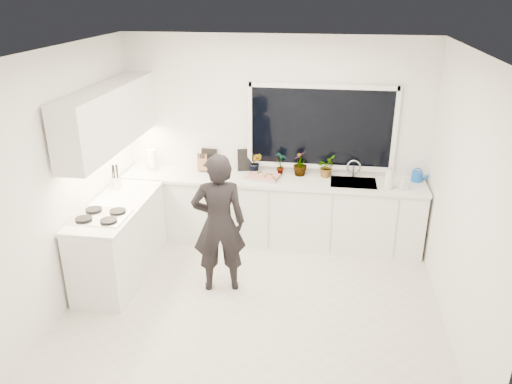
# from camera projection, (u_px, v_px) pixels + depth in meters

# --- Properties ---
(floor) EXTENTS (4.00, 3.50, 0.02)m
(floor) POSITION_uv_depth(u_px,v_px,m) (255.00, 302.00, 5.53)
(floor) COLOR beige
(floor) RESTS_ON ground
(wall_back) EXTENTS (4.00, 0.02, 2.70)m
(wall_back) POSITION_uv_depth(u_px,v_px,m) (275.00, 139.00, 6.62)
(wall_back) COLOR white
(wall_back) RESTS_ON ground
(wall_left) EXTENTS (0.02, 3.50, 2.70)m
(wall_left) POSITION_uv_depth(u_px,v_px,m) (68.00, 178.00, 5.29)
(wall_left) COLOR white
(wall_left) RESTS_ON ground
(wall_right) EXTENTS (0.02, 3.50, 2.70)m
(wall_right) POSITION_uv_depth(u_px,v_px,m) (464.00, 201.00, 4.74)
(wall_right) COLOR white
(wall_right) RESTS_ON ground
(ceiling) EXTENTS (4.00, 3.50, 0.02)m
(ceiling) POSITION_uv_depth(u_px,v_px,m) (255.00, 49.00, 4.49)
(ceiling) COLOR white
(ceiling) RESTS_ON wall_back
(window) EXTENTS (1.80, 0.02, 1.00)m
(window) POSITION_uv_depth(u_px,v_px,m) (321.00, 127.00, 6.43)
(window) COLOR black
(window) RESTS_ON wall_back
(base_cabinets_back) EXTENTS (3.92, 0.58, 0.88)m
(base_cabinets_back) POSITION_uv_depth(u_px,v_px,m) (271.00, 211.00, 6.68)
(base_cabinets_back) COLOR white
(base_cabinets_back) RESTS_ON floor
(base_cabinets_left) EXTENTS (0.58, 1.60, 0.88)m
(base_cabinets_left) POSITION_uv_depth(u_px,v_px,m) (120.00, 241.00, 5.91)
(base_cabinets_left) COLOR white
(base_cabinets_left) RESTS_ON floor
(countertop_back) EXTENTS (3.94, 0.62, 0.04)m
(countertop_back) POSITION_uv_depth(u_px,v_px,m) (272.00, 180.00, 6.50)
(countertop_back) COLOR silver
(countertop_back) RESTS_ON base_cabinets_back
(countertop_left) EXTENTS (0.62, 1.60, 0.04)m
(countertop_left) POSITION_uv_depth(u_px,v_px,m) (116.00, 206.00, 5.73)
(countertop_left) COLOR silver
(countertop_left) RESTS_ON base_cabinets_left
(upper_cabinets) EXTENTS (0.34, 2.10, 0.70)m
(upper_cabinets) POSITION_uv_depth(u_px,v_px,m) (110.00, 117.00, 5.70)
(upper_cabinets) COLOR white
(upper_cabinets) RESTS_ON wall_left
(sink) EXTENTS (0.58, 0.42, 0.14)m
(sink) POSITION_uv_depth(u_px,v_px,m) (353.00, 186.00, 6.37)
(sink) COLOR silver
(sink) RESTS_ON countertop_back
(faucet) EXTENTS (0.03, 0.03, 0.22)m
(faucet) POSITION_uv_depth(u_px,v_px,m) (354.00, 169.00, 6.50)
(faucet) COLOR silver
(faucet) RESTS_ON countertop_back
(stovetop) EXTENTS (0.56, 0.48, 0.03)m
(stovetop) POSITION_uv_depth(u_px,v_px,m) (101.00, 216.00, 5.40)
(stovetop) COLOR black
(stovetop) RESTS_ON countertop_left
(person) EXTENTS (0.67, 0.52, 1.63)m
(person) POSITION_uv_depth(u_px,v_px,m) (219.00, 224.00, 5.49)
(person) COLOR black
(person) RESTS_ON floor
(pizza_tray) EXTENTS (0.47, 0.38, 0.03)m
(pizza_tray) POSITION_uv_depth(u_px,v_px,m) (264.00, 177.00, 6.48)
(pizza_tray) COLOR silver
(pizza_tray) RESTS_ON countertop_back
(pizza) EXTENTS (0.43, 0.34, 0.01)m
(pizza) POSITION_uv_depth(u_px,v_px,m) (264.00, 176.00, 6.47)
(pizza) COLOR #B21724
(pizza) RESTS_ON pizza_tray
(watering_can) EXTENTS (0.16, 0.16, 0.13)m
(watering_can) POSITION_uv_depth(u_px,v_px,m) (417.00, 176.00, 6.37)
(watering_can) COLOR blue
(watering_can) RESTS_ON countertop_back
(paper_towel_roll) EXTENTS (0.12, 0.12, 0.26)m
(paper_towel_roll) POSITION_uv_depth(u_px,v_px,m) (152.00, 160.00, 6.77)
(paper_towel_roll) COLOR white
(paper_towel_roll) RESTS_ON countertop_back
(knife_block) EXTENTS (0.15, 0.13, 0.22)m
(knife_block) POSITION_uv_depth(u_px,v_px,m) (202.00, 163.00, 6.72)
(knife_block) COLOR olive
(knife_block) RESTS_ON countertop_back
(utensil_crock) EXTENTS (0.13, 0.13, 0.16)m
(utensil_crock) POSITION_uv_depth(u_px,v_px,m) (116.00, 183.00, 6.13)
(utensil_crock) COLOR #B5B5BA
(utensil_crock) RESTS_ON countertop_left
(picture_frame_large) EXTENTS (0.22, 0.04, 0.28)m
(picture_frame_large) POSITION_uv_depth(u_px,v_px,m) (209.00, 159.00, 6.79)
(picture_frame_large) COLOR black
(picture_frame_large) RESTS_ON countertop_back
(picture_frame_small) EXTENTS (0.25, 0.08, 0.30)m
(picture_frame_small) POSITION_uv_depth(u_px,v_px,m) (247.00, 160.00, 6.71)
(picture_frame_small) COLOR black
(picture_frame_small) RESTS_ON countertop_back
(herb_plants) EXTENTS (1.12, 0.27, 0.33)m
(herb_plants) POSITION_uv_depth(u_px,v_px,m) (300.00, 165.00, 6.54)
(herb_plants) COLOR #26662D
(herb_plants) RESTS_ON countertop_back
(soap_bottles) EXTENTS (0.31, 0.15, 0.30)m
(soap_bottles) POSITION_uv_depth(u_px,v_px,m) (393.00, 179.00, 6.10)
(soap_bottles) COLOR #D8BF66
(soap_bottles) RESTS_ON countertop_back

